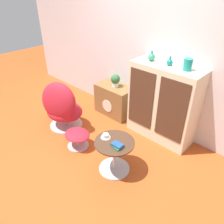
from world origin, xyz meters
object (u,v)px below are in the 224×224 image
teacup (106,136)px  book_stack (117,145)px  ottoman (77,136)px  vase_inner_right (188,65)px  coffee_table (114,154)px  sideboard (163,103)px  potted_plant (115,80)px  vase_leftmost (152,57)px  vase_inner_left (170,62)px  tv_console (115,100)px  egg_chair (62,107)px

teacup → book_stack: teacup is taller
book_stack → ottoman: bearing=179.1°
vase_inner_right → teacup: vase_inner_right is taller
coffee_table → book_stack: bearing=-27.7°
sideboard → potted_plant: size_ratio=5.30×
vase_leftmost → teacup: size_ratio=1.15×
coffee_table → vase_inner_left: bearing=88.5°
sideboard → tv_console: (-1.02, 0.01, -0.32)m
coffee_table → vase_inner_left: vase_inner_left is taller
egg_chair → potted_plant: (0.33, 0.97, 0.29)m
tv_console → book_stack: bearing=-46.2°
ottoman → vase_inner_left: (0.77, 1.12, 1.07)m
tv_console → vase_inner_left: vase_inner_left is taller
coffee_table → book_stack: size_ratio=3.49×
tv_console → egg_chair: size_ratio=0.80×
book_stack → vase_inner_left: bearing=93.1°
egg_chair → vase_inner_left: (1.36, 0.96, 0.86)m
tv_console → vase_inner_left: 1.42m
sideboard → book_stack: bearing=-86.1°
egg_chair → teacup: 1.20m
vase_leftmost → teacup: 1.35m
ottoman → coffee_table: 0.75m
egg_chair → coffee_table: bearing=-5.5°
coffee_table → vase_leftmost: size_ratio=3.57×
egg_chair → coffee_table: 1.34m
vase_leftmost → vase_inner_left: bearing=0.0°
vase_inner_right → potted_plant: 1.42m
tv_console → egg_chair: 1.03m
egg_chair → coffee_table: egg_chair is taller
vase_inner_right → teacup: 1.43m
sideboard → potted_plant: sideboard is taller
sideboard → egg_chair: sideboard is taller
egg_chair → teacup: (1.19, -0.14, 0.10)m
egg_chair → potted_plant: egg_chair is taller
egg_chair → vase_inner_right: size_ratio=5.58×
vase_inner_right → ottoman: bearing=-132.7°
coffee_table → vase_inner_right: (0.29, 1.09, 1.02)m
egg_chair → ottoman: size_ratio=2.13×
vase_leftmost → potted_plant: vase_leftmost is taller
sideboard → teacup: 1.12m
egg_chair → potted_plant: 1.06m
coffee_table → potted_plant: (-1.00, 1.10, 0.42)m
potted_plant → teacup: potted_plant is taller
ottoman → egg_chair: bearing=164.6°
sideboard → book_stack: size_ratio=8.09×
tv_console → potted_plant: 0.41m
vase_inner_left → potted_plant: bearing=179.7°
tv_console → ottoman: tv_console is taller
egg_chair → book_stack: (1.42, -0.17, 0.10)m
vase_leftmost → potted_plant: bearing=179.5°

